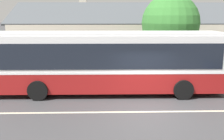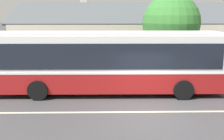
{
  "view_description": "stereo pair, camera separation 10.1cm",
  "coord_description": "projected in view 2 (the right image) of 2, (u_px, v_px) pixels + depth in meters",
  "views": [
    {
      "loc": [
        -1.85,
        -10.18,
        4.1
      ],
      "look_at": [
        -1.51,
        2.66,
        1.3
      ],
      "focal_mm": 40.0,
      "sensor_mm": 36.0,
      "label": 1
    },
    {
      "loc": [
        -1.75,
        -10.18,
        4.1
      ],
      "look_at": [
        -1.51,
        2.66,
        1.3
      ],
      "focal_mm": 40.0,
      "sensor_mm": 36.0,
      "label": 2
    }
  ],
  "objects": [
    {
      "name": "lane_divider_stripe",
      "position": [
        148.0,
        112.0,
        10.85
      ],
      "size": [
        60.0,
        0.16,
        0.01
      ],
      "primitive_type": "cube",
      "color": "beige",
      "rests_on": "ground"
    },
    {
      "name": "bus_stop_sign",
      "position": [
        209.0,
        56.0,
        15.46
      ],
      "size": [
        0.36,
        0.07,
        2.4
      ],
      "color": "gray",
      "rests_on": "sidewalk_far"
    },
    {
      "name": "street_tree_primary",
      "position": [
        169.0,
        25.0,
        16.79
      ],
      "size": [
        3.87,
        3.87,
        5.55
      ],
      "color": "#4C3828",
      "rests_on": "ground"
    },
    {
      "name": "bench_down_street",
      "position": [
        49.0,
        71.0,
        16.12
      ],
      "size": [
        1.76,
        0.51,
        0.94
      ],
      "color": "brown",
      "rests_on": "sidewalk_far"
    },
    {
      "name": "ground_plane",
      "position": [
        148.0,
        112.0,
        10.85
      ],
      "size": [
        300.0,
        300.0,
        0.0
      ],
      "primitive_type": "plane",
      "color": "#424244"
    },
    {
      "name": "community_building",
      "position": [
        155.0,
        40.0,
        23.95
      ],
      "size": [
        25.37,
        8.77,
        6.34
      ],
      "color": "beige",
      "rests_on": "ground"
    },
    {
      "name": "transit_bus",
      "position": [
        107.0,
        61.0,
        13.28
      ],
      "size": [
        12.41,
        2.84,
        3.27
      ],
      "color": "maroon",
      "rests_on": "ground"
    },
    {
      "name": "sidewalk_far",
      "position": [
        134.0,
        77.0,
        16.69
      ],
      "size": [
        60.0,
        3.0,
        0.15
      ],
      "primitive_type": "cube",
      "color": "gray",
      "rests_on": "ground"
    }
  ]
}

